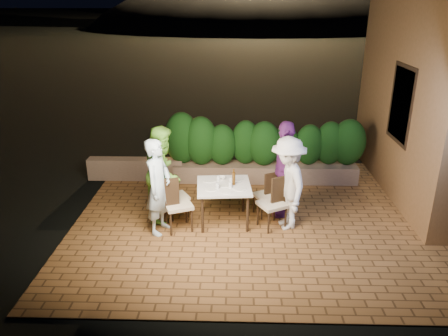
{
  "coord_description": "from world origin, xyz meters",
  "views": [
    {
      "loc": [
        -0.46,
        -7.1,
        3.95
      ],
      "look_at": [
        -0.68,
        0.36,
        1.05
      ],
      "focal_mm": 35.0,
      "sensor_mm": 36.0,
      "label": 1
    }
  ],
  "objects_px": {
    "chair_left_front": "(178,204)",
    "chair_left_back": "(177,196)",
    "bowl": "(221,178)",
    "diner_blue": "(158,187)",
    "diner_green": "(164,173)",
    "diner_white": "(288,183)",
    "chair_right_front": "(272,203)",
    "diner_purple": "(285,169)",
    "parapet_lamp": "(159,156)",
    "beer_bottle": "(234,177)",
    "dining_table": "(224,204)",
    "chair_right_back": "(265,194)"
  },
  "relations": [
    {
      "from": "dining_table",
      "to": "chair_right_back",
      "type": "distance_m",
      "value": 0.86
    },
    {
      "from": "diner_white",
      "to": "chair_left_back",
      "type": "bearing_deg",
      "value": -112.8
    },
    {
      "from": "parapet_lamp",
      "to": "dining_table",
      "type": "bearing_deg",
      "value": -52.75
    },
    {
      "from": "chair_left_back",
      "to": "diner_green",
      "type": "bearing_deg",
      "value": 156.29
    },
    {
      "from": "diner_green",
      "to": "diner_white",
      "type": "height_order",
      "value": "diner_green"
    },
    {
      "from": "chair_left_front",
      "to": "diner_purple",
      "type": "distance_m",
      "value": 2.12
    },
    {
      "from": "beer_bottle",
      "to": "diner_blue",
      "type": "xyz_separation_m",
      "value": [
        -1.32,
        -0.42,
        -0.03
      ]
    },
    {
      "from": "diner_white",
      "to": "diner_purple",
      "type": "bearing_deg",
      "value": 166.87
    },
    {
      "from": "dining_table",
      "to": "chair_left_front",
      "type": "height_order",
      "value": "chair_left_front"
    },
    {
      "from": "beer_bottle",
      "to": "diner_purple",
      "type": "height_order",
      "value": "diner_purple"
    },
    {
      "from": "chair_right_front",
      "to": "chair_right_back",
      "type": "xyz_separation_m",
      "value": [
        -0.09,
        0.51,
        -0.06
      ]
    },
    {
      "from": "diner_blue",
      "to": "diner_green",
      "type": "height_order",
      "value": "diner_green"
    },
    {
      "from": "chair_right_back",
      "to": "diner_green",
      "type": "xyz_separation_m",
      "value": [
        -1.92,
        -0.15,
        0.48
      ]
    },
    {
      "from": "bowl",
      "to": "chair_left_front",
      "type": "distance_m",
      "value": 1.0
    },
    {
      "from": "parapet_lamp",
      "to": "chair_right_front",
      "type": "bearing_deg",
      "value": -42.46
    },
    {
      "from": "chair_left_front",
      "to": "chair_right_front",
      "type": "bearing_deg",
      "value": -17.72
    },
    {
      "from": "diner_blue",
      "to": "diner_green",
      "type": "bearing_deg",
      "value": 16.13
    },
    {
      "from": "diner_blue",
      "to": "parapet_lamp",
      "type": "relative_size",
      "value": 12.49
    },
    {
      "from": "chair_left_back",
      "to": "chair_right_back",
      "type": "height_order",
      "value": "chair_left_back"
    },
    {
      "from": "bowl",
      "to": "chair_right_front",
      "type": "bearing_deg",
      "value": -27.05
    },
    {
      "from": "chair_right_front",
      "to": "diner_white",
      "type": "xyz_separation_m",
      "value": [
        0.26,
        0.03,
        0.38
      ]
    },
    {
      "from": "chair_right_front",
      "to": "diner_blue",
      "type": "relative_size",
      "value": 0.56
    },
    {
      "from": "chair_left_back",
      "to": "diner_purple",
      "type": "height_order",
      "value": "diner_purple"
    },
    {
      "from": "beer_bottle",
      "to": "bowl",
      "type": "height_order",
      "value": "beer_bottle"
    },
    {
      "from": "diner_purple",
      "to": "parapet_lamp",
      "type": "distance_m",
      "value": 3.19
    },
    {
      "from": "beer_bottle",
      "to": "parapet_lamp",
      "type": "relative_size",
      "value": 2.2
    },
    {
      "from": "bowl",
      "to": "diner_purple",
      "type": "height_order",
      "value": "diner_purple"
    },
    {
      "from": "diner_green",
      "to": "parapet_lamp",
      "type": "height_order",
      "value": "diner_green"
    },
    {
      "from": "bowl",
      "to": "diner_green",
      "type": "relative_size",
      "value": 0.1
    },
    {
      "from": "diner_green",
      "to": "beer_bottle",
      "type": "bearing_deg",
      "value": -93.21
    },
    {
      "from": "parapet_lamp",
      "to": "chair_right_back",
      "type": "bearing_deg",
      "value": -36.23
    },
    {
      "from": "diner_green",
      "to": "chair_left_back",
      "type": "bearing_deg",
      "value": -81.04
    },
    {
      "from": "bowl",
      "to": "diner_white",
      "type": "relative_size",
      "value": 0.1
    },
    {
      "from": "diner_blue",
      "to": "diner_green",
      "type": "relative_size",
      "value": 0.96
    },
    {
      "from": "chair_left_front",
      "to": "chair_left_back",
      "type": "distance_m",
      "value": 0.52
    },
    {
      "from": "bowl",
      "to": "diner_blue",
      "type": "xyz_separation_m",
      "value": [
        -1.08,
        -0.69,
        0.1
      ]
    },
    {
      "from": "chair_left_front",
      "to": "chair_right_back",
      "type": "relative_size",
      "value": 1.2
    },
    {
      "from": "beer_bottle",
      "to": "chair_left_back",
      "type": "height_order",
      "value": "beer_bottle"
    },
    {
      "from": "chair_left_front",
      "to": "chair_right_front",
      "type": "relative_size",
      "value": 1.04
    },
    {
      "from": "dining_table",
      "to": "chair_right_front",
      "type": "bearing_deg",
      "value": -11.97
    },
    {
      "from": "diner_white",
      "to": "dining_table",
      "type": "bearing_deg",
      "value": -110.66
    },
    {
      "from": "dining_table",
      "to": "chair_left_back",
      "type": "height_order",
      "value": "chair_left_back"
    },
    {
      "from": "chair_right_back",
      "to": "diner_white",
      "type": "relative_size",
      "value": 0.49
    },
    {
      "from": "chair_right_front",
      "to": "diner_purple",
      "type": "xyz_separation_m",
      "value": [
        0.26,
        0.56,
        0.45
      ]
    },
    {
      "from": "beer_bottle",
      "to": "dining_table",
      "type": "bearing_deg",
      "value": -170.41
    },
    {
      "from": "bowl",
      "to": "parapet_lamp",
      "type": "distance_m",
      "value": 2.3
    },
    {
      "from": "chair_right_front",
      "to": "diner_white",
      "type": "relative_size",
      "value": 0.56
    },
    {
      "from": "chair_left_front",
      "to": "diner_purple",
      "type": "bearing_deg",
      "value": -2.6
    },
    {
      "from": "parapet_lamp",
      "to": "diner_green",
      "type": "bearing_deg",
      "value": -77.33
    },
    {
      "from": "diner_green",
      "to": "parapet_lamp",
      "type": "bearing_deg",
      "value": 15.83
    }
  ]
}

